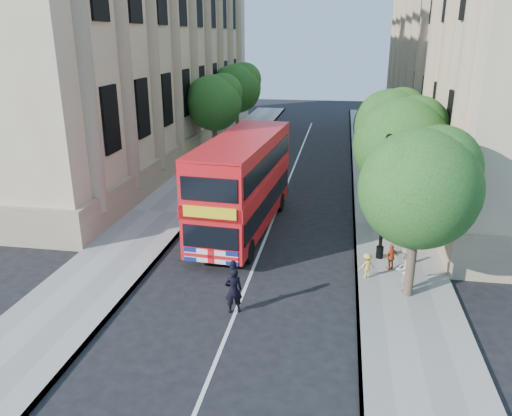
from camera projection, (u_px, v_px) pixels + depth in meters
The scene contains 17 objects.
ground at pixel (229, 328), 15.84m from camera, with size 120.00×120.00×0.00m, color black.
pavement_right at pixel (390, 226), 24.21m from camera, with size 3.50×80.00×0.12m, color gray.
pavement_left at pixel (164, 212), 26.05m from camera, with size 3.50×80.00×0.12m, color gray.
building_right at pixel (510, 32), 33.03m from camera, with size 12.00×38.00×18.00m, color tan.
building_left at pixel (118, 33), 37.46m from camera, with size 12.00×38.00×18.00m, color tan.
tree_right_near at pixel (421, 182), 16.33m from camera, with size 4.00×4.00×6.08m.
tree_right_mid at pixel (403, 140), 21.86m from camera, with size 4.20×4.20×6.37m.
tree_right_far at pixel (391, 122), 27.49m from camera, with size 4.00×4.00×6.15m.
tree_left_far at pixel (215, 100), 35.86m from camera, with size 4.00×4.00×6.30m.
tree_left_back at pixel (237, 86), 43.22m from camera, with size 4.20×4.20×6.65m.
lamp_post at pixel (384, 203), 19.80m from camera, with size 0.32×0.32×5.16m.
double_decker_bus at pixel (243, 181), 23.00m from camera, with size 3.19×9.67×4.39m.
box_van at pixel (254, 165), 30.63m from camera, with size 2.04×4.69×2.65m.
police_constable at pixel (234, 290), 16.51m from camera, with size 0.59×0.39×1.62m, color black.
woman_pedestrian at pixel (404, 268), 17.81m from camera, with size 0.78×0.61×1.61m, color beige.
child_a at pixel (391, 257), 19.40m from camera, with size 0.62×0.26×1.05m, color #CD5024.
child_b at pixel (367, 265), 18.76m from camera, with size 0.63×0.36×0.98m, color #E4BF4D.
Camera 1 is at (3.17, -13.37, 8.79)m, focal length 35.00 mm.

